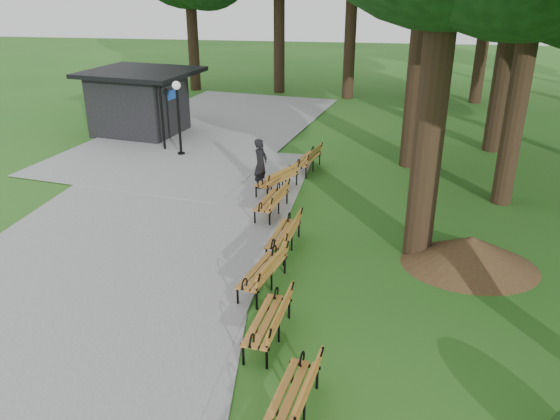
# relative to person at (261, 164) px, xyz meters

# --- Properties ---
(ground) EXTENTS (100.00, 100.00, 0.00)m
(ground) POSITION_rel_person_xyz_m (1.20, -7.10, -0.83)
(ground) COLOR #255E1A
(ground) RESTS_ON ground
(path) EXTENTS (12.00, 38.00, 0.06)m
(path) POSITION_rel_person_xyz_m (-2.80, -4.10, -0.80)
(path) COLOR gray
(path) RESTS_ON ground
(person) EXTENTS (0.56, 0.70, 1.67)m
(person) POSITION_rel_person_xyz_m (0.00, 0.00, 0.00)
(person) COLOR black
(person) RESTS_ON ground
(kiosk) EXTENTS (5.10, 4.64, 2.78)m
(kiosk) POSITION_rel_person_xyz_m (-6.50, 5.95, 0.56)
(kiosk) COLOR black
(kiosk) RESTS_ON ground
(lamp_post) EXTENTS (0.32, 0.32, 2.87)m
(lamp_post) POSITION_rel_person_xyz_m (-3.73, 3.07, 1.25)
(lamp_post) COLOR black
(lamp_post) RESTS_ON ground
(dirt_mound) EXTENTS (2.73, 2.73, 0.79)m
(dirt_mound) POSITION_rel_person_xyz_m (5.95, -4.47, -0.44)
(dirt_mound) COLOR #47301C
(dirt_mound) RESTS_ON ground
(bench_1) EXTENTS (0.93, 1.98, 0.88)m
(bench_1) POSITION_rel_person_xyz_m (2.34, -10.09, -0.39)
(bench_1) COLOR #B06C28
(bench_1) RESTS_ON ground
(bench_2) EXTENTS (0.85, 1.96, 0.88)m
(bench_2) POSITION_rel_person_xyz_m (1.63, -8.10, -0.39)
(bench_2) COLOR #B06C28
(bench_2) RESTS_ON ground
(bench_3) EXTENTS (1.05, 2.00, 0.88)m
(bench_3) POSITION_rel_person_xyz_m (1.19, -6.24, -0.39)
(bench_3) COLOR #B06C28
(bench_3) RESTS_ON ground
(bench_4) EXTENTS (0.83, 1.96, 0.88)m
(bench_4) POSITION_rel_person_xyz_m (1.38, -4.28, -0.39)
(bench_4) COLOR #B06C28
(bench_4) RESTS_ON ground
(bench_5) EXTENTS (0.94, 1.98, 0.88)m
(bench_5) POSITION_rel_person_xyz_m (0.70, -2.09, -0.39)
(bench_5) COLOR #B06C28
(bench_5) RESTS_ON ground
(bench_6) EXTENTS (1.42, 1.99, 0.88)m
(bench_6) POSITION_rel_person_xyz_m (0.58, -0.29, -0.39)
(bench_6) COLOR #B06C28
(bench_6) RESTS_ON ground
(bench_7) EXTENTS (1.02, 1.99, 0.88)m
(bench_7) POSITION_rel_person_xyz_m (1.33, 1.95, -0.39)
(bench_7) COLOR #B06C28
(bench_7) RESTS_ON ground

